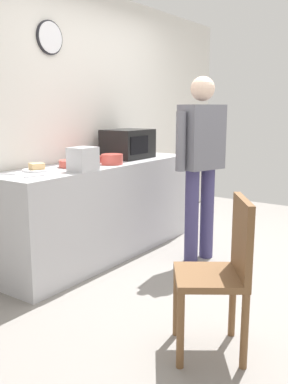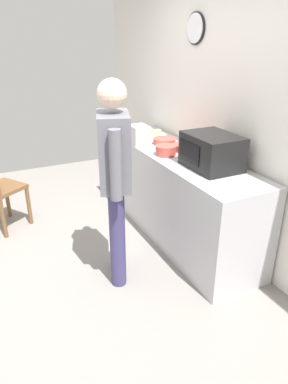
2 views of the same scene
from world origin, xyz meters
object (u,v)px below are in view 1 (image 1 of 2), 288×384
object	(u,v)px
spoon_utensil	(35,176)
toaster	(83,159)
sandwich_plate	(37,168)
mixing_bowl	(88,159)
person_standing	(201,155)
salad_bowl	(72,164)
cereal_bowl	(112,159)
fork_utensil	(5,174)
wooden_chair	(223,268)
microwave	(128,144)

from	to	relation	value
spoon_utensil	toaster	bearing A→B (deg)	-12.62
sandwich_plate	spoon_utensil	size ratio (longest dim) A/B	1.41
mixing_bowl	toaster	distance (m)	0.54
mixing_bowl	person_standing	world-z (taller)	person_standing
salad_bowl	cereal_bowl	xyz separation A→B (m)	(0.35, -0.18, 0.02)
mixing_bowl	person_standing	bearing A→B (deg)	-63.38
salad_bowl	mixing_bowl	distance (m)	0.31
cereal_bowl	spoon_utensil	size ratio (longest dim) A/B	1.20
fork_utensil	toaster	bearing A→B (deg)	-37.16
person_standing	wooden_chair	size ratio (longest dim) A/B	1.83
microwave	fork_utensil	size ratio (longest dim) A/B	2.94
sandwich_plate	toaster	size ratio (longest dim) A/B	1.09
microwave	wooden_chair	bearing A→B (deg)	-128.86
toaster	salad_bowl	bearing A→B (deg)	63.18
mixing_bowl	sandwich_plate	bearing A→B (deg)	-179.72
sandwich_plate	person_standing	world-z (taller)	person_standing
microwave	spoon_utensil	xyz separation A→B (m)	(-1.40, -0.15, -0.15)
microwave	sandwich_plate	size ratio (longest dim) A/B	2.09
mixing_bowl	toaster	size ratio (longest dim) A/B	1.15
person_standing	microwave	bearing A→B (deg)	86.51
salad_bowl	wooden_chair	distance (m)	1.88
sandwich_plate	wooden_chair	distance (m)	1.87
fork_utensil	sandwich_plate	bearing A→B (deg)	-11.39
salad_bowl	toaster	world-z (taller)	toaster
mixing_bowl	fork_utensil	world-z (taller)	mixing_bowl
fork_utensil	salad_bowl	bearing A→B (deg)	-12.20
wooden_chair	person_standing	bearing A→B (deg)	32.37
sandwich_plate	wooden_chair	bearing A→B (deg)	-97.00
fork_utensil	wooden_chair	world-z (taller)	wooden_chair
spoon_utensil	wooden_chair	bearing A→B (deg)	-90.07
cereal_bowl	person_standing	world-z (taller)	person_standing
wooden_chair	spoon_utensil	bearing A→B (deg)	89.93
toaster	wooden_chair	distance (m)	1.63
fork_utensil	spoon_utensil	distance (m)	0.29
salad_bowl	mixing_bowl	xyz separation A→B (m)	(0.30, 0.08, 0.00)
sandwich_plate	mixing_bowl	size ratio (longest dim) A/B	0.95
toaster	wooden_chair	bearing A→B (deg)	-106.56
microwave	cereal_bowl	bearing A→B (deg)	-159.51
fork_utensil	person_standing	xyz separation A→B (m)	(1.41, -1.01, 0.09)
salad_bowl	fork_utensil	size ratio (longest dim) A/B	1.42
cereal_bowl	mixing_bowl	size ratio (longest dim) A/B	0.81
microwave	wooden_chair	size ratio (longest dim) A/B	0.53
wooden_chair	toaster	bearing A→B (deg)	73.44
salad_bowl	cereal_bowl	distance (m)	0.39
microwave	person_standing	bearing A→B (deg)	-93.49
fork_utensil	spoon_utensil	world-z (taller)	same
spoon_utensil	wooden_chair	xyz separation A→B (m)	(-0.00, -1.59, -0.40)
microwave	mixing_bowl	xyz separation A→B (m)	(-0.54, 0.07, -0.12)
spoon_utensil	person_standing	bearing A→B (deg)	-28.56
microwave	sandwich_plate	world-z (taller)	microwave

